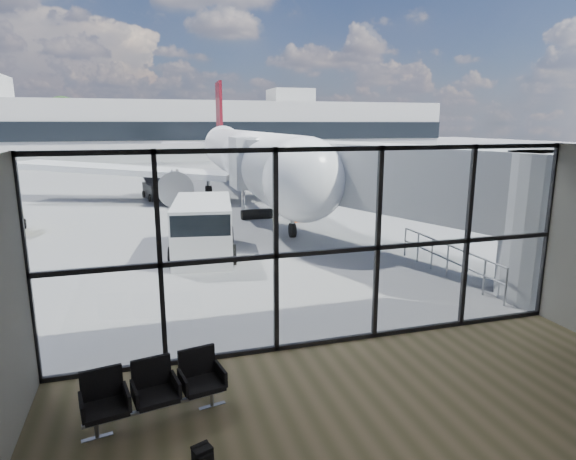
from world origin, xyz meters
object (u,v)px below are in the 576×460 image
seating_row (154,387)px  airliner (244,156)px  belt_loader (157,190)px  backpack (203,459)px  service_van (203,228)px

seating_row → airliner: 26.49m
belt_loader → backpack: bearing=-101.3°
seating_row → airliner: (6.83, 25.51, 2.14)m
service_van → airliner: bearing=81.1°
airliner → service_van: airliner is taller
seating_row → service_van: bearing=67.7°
backpack → service_van: bearing=61.4°
seating_row → belt_loader: (0.84, 25.63, 0.02)m
backpack → airliner: 27.89m
airliner → service_van: (-4.73, -15.16, -1.64)m
airliner → backpack: bearing=-100.4°
seating_row → belt_loader: belt_loader is taller
service_van → backpack: bearing=-88.6°
airliner → service_van: 15.97m
airliner → belt_loader: airliner is taller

